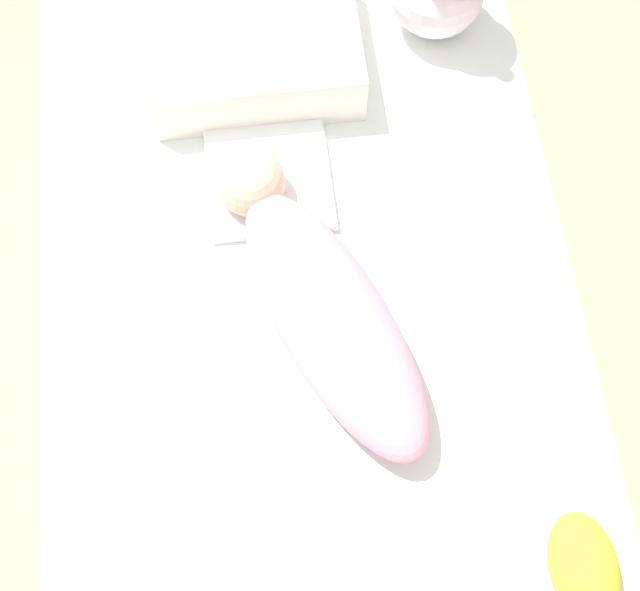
# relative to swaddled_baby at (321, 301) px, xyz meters

# --- Properties ---
(ground_plane) EXTENTS (12.00, 12.00, 0.00)m
(ground_plane) POSITION_rel_swaddled_baby_xyz_m (-0.07, -0.02, -0.24)
(ground_plane) COLOR #9E8466
(bed_mattress) EXTENTS (1.38, 0.90, 0.18)m
(bed_mattress) POSITION_rel_swaddled_baby_xyz_m (-0.07, -0.02, -0.15)
(bed_mattress) COLOR white
(bed_mattress) RESTS_ON ground_plane
(burp_cloth) EXTENTS (0.23, 0.22, 0.02)m
(burp_cloth) POSITION_rel_swaddled_baby_xyz_m (-0.26, -0.06, -0.05)
(burp_cloth) COLOR white
(burp_cloth) RESTS_ON bed_mattress
(swaddled_baby) EXTENTS (0.60, 0.36, 0.12)m
(swaddled_baby) POSITION_rel_swaddled_baby_xyz_m (0.00, 0.00, 0.00)
(swaddled_baby) COLOR pink
(swaddled_baby) RESTS_ON bed_mattress
(pillow) EXTENTS (0.30, 0.38, 0.11)m
(pillow) POSITION_rel_swaddled_baby_xyz_m (-0.52, -0.06, -0.01)
(pillow) COLOR white
(pillow) RESTS_ON bed_mattress
(turtle_plush) EXTENTS (0.19, 0.10, 0.09)m
(turtle_plush) POSITION_rel_swaddled_baby_xyz_m (0.46, 0.33, -0.02)
(turtle_plush) COLOR yellow
(turtle_plush) RESTS_ON bed_mattress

